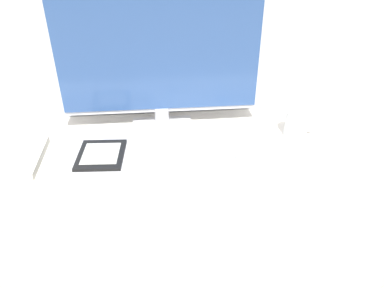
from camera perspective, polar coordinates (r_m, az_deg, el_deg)
name	(u,v)px	position (r m, az deg, el deg)	size (l,w,h in m)	color
desk	(161,240)	(1.38, -4.82, -14.40)	(1.49, 0.57, 0.73)	silver
monitor	(159,56)	(1.20, -5.05, 13.25)	(0.66, 0.11, 0.47)	silver
keyboard	(285,162)	(1.13, 13.96, -2.73)	(0.28, 0.12, 0.01)	silver
laptop	(101,155)	(1.16, -13.64, -1.69)	(0.33, 0.23, 0.02)	#BCBCC1
ereader	(101,155)	(1.13, -13.69, -1.59)	(0.14, 0.16, 0.01)	black
notebook	(13,159)	(1.23, -25.63, -2.03)	(0.17, 0.21, 0.02)	silver
coffee_mug	(297,124)	(1.26, 15.73, 2.95)	(0.11, 0.07, 0.09)	white
pen	(191,187)	(1.01, -0.09, -6.55)	(0.10, 0.11, 0.01)	silver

